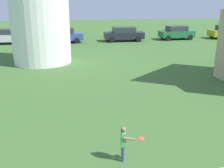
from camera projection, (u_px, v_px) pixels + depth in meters
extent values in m
cylinder|color=slate|center=(123.00, 151.00, 8.01)|extent=(0.10, 0.10, 0.48)
cylinder|color=slate|center=(123.00, 154.00, 7.87)|extent=(0.10, 0.10, 0.48)
cube|color=#4CB266|center=(123.00, 139.00, 7.80)|extent=(0.14, 0.24, 0.43)
sphere|color=#89664C|center=(123.00, 130.00, 7.71)|extent=(0.16, 0.16, 0.16)
cylinder|color=#89664C|center=(123.00, 137.00, 7.95)|extent=(0.07, 0.07, 0.32)
cylinder|color=#89664C|center=(129.00, 139.00, 7.67)|extent=(0.33, 0.09, 0.12)
cylinder|color=#D84C33|center=(134.00, 139.00, 7.68)|extent=(0.22, 0.04, 0.04)
ellipsoid|color=#D84C33|center=(141.00, 138.00, 7.71)|extent=(0.19, 0.25, 0.03)
cube|color=silver|center=(8.00, 38.00, 28.36)|extent=(3.83, 1.72, 0.70)
cube|color=#2D333D|center=(7.00, 32.00, 28.17)|extent=(2.15, 1.51, 0.56)
cylinder|color=black|center=(22.00, 40.00, 29.47)|extent=(0.60, 0.18, 0.60)
cylinder|color=black|center=(20.00, 42.00, 27.87)|extent=(0.60, 0.18, 0.60)
cube|color=#334C99|center=(62.00, 37.00, 29.11)|extent=(4.49, 1.80, 0.70)
cube|color=#2D333D|center=(62.00, 31.00, 28.92)|extent=(2.53, 1.55, 0.56)
cylinder|color=black|center=(76.00, 38.00, 30.28)|extent=(0.60, 0.19, 0.60)
cylinder|color=black|center=(77.00, 41.00, 28.69)|extent=(0.60, 0.19, 0.60)
cylinder|color=black|center=(48.00, 39.00, 29.74)|extent=(0.60, 0.19, 0.60)
cylinder|color=black|center=(48.00, 42.00, 28.15)|extent=(0.60, 0.19, 0.60)
cube|color=#1E232D|center=(124.00, 35.00, 30.21)|extent=(4.39, 1.74, 0.70)
cube|color=#2D333D|center=(124.00, 30.00, 30.02)|extent=(2.46, 1.52, 0.56)
cylinder|color=black|center=(135.00, 37.00, 31.34)|extent=(0.60, 0.18, 0.60)
cylinder|color=black|center=(139.00, 39.00, 29.74)|extent=(0.60, 0.18, 0.60)
cylinder|color=black|center=(110.00, 38.00, 30.89)|extent=(0.60, 0.18, 0.60)
cylinder|color=black|center=(112.00, 40.00, 29.29)|extent=(0.60, 0.18, 0.60)
cube|color=#1E6638|center=(176.00, 34.00, 31.47)|extent=(4.03, 1.90, 0.70)
cube|color=#2D333D|center=(177.00, 28.00, 31.28)|extent=(2.28, 1.61, 0.56)
cylinder|color=black|center=(183.00, 36.00, 32.64)|extent=(0.61, 0.21, 0.60)
cylinder|color=black|center=(190.00, 37.00, 31.06)|extent=(0.61, 0.21, 0.60)
cylinder|color=black|center=(163.00, 36.00, 32.09)|extent=(0.61, 0.21, 0.60)
cylinder|color=black|center=(168.00, 38.00, 30.51)|extent=(0.61, 0.21, 0.60)
cylinder|color=black|center=(212.00, 35.00, 32.99)|extent=(0.61, 0.21, 0.60)
cylinder|color=black|center=(220.00, 37.00, 31.41)|extent=(0.61, 0.21, 0.60)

